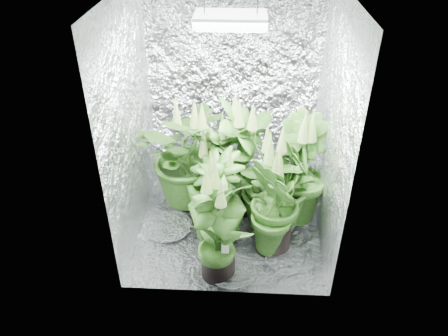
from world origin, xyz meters
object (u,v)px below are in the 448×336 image
plant_b (239,160)px  plant_f (218,230)px  plant_c (298,172)px  circulation_fan (289,171)px  grow_lamp (231,20)px  plant_h (217,201)px  plant_e (274,181)px  plant_g (276,206)px  plant_a (190,156)px  plant_d (213,176)px

plant_b → plant_f: size_ratio=1.18×
plant_c → plant_f: (-0.66, -0.76, -0.03)m
plant_c → plant_f: 1.01m
circulation_fan → grow_lamp: bearing=-129.5°
circulation_fan → plant_c: bearing=-83.9°
plant_f → plant_h: (-0.04, 0.39, -0.03)m
plant_c → plant_e: size_ratio=0.98×
plant_c → circulation_fan: plant_c is taller
plant_g → plant_e: bearing=89.7°
plant_g → plant_h: plant_g is taller
plant_c → plant_f: size_ratio=1.08×
plant_g → plant_h: 0.48m
plant_b → plant_a: bearing=167.5°
grow_lamp → plant_c: bearing=12.8°
plant_f → plant_g: plant_f is taller
plant_b → plant_c: bearing=-8.0°
grow_lamp → plant_h: (-0.09, -0.23, -1.40)m
grow_lamp → plant_e: (0.38, -0.01, -1.33)m
plant_c → plant_e: plant_c is taller
plant_g → plant_h: size_ratio=1.06×
plant_h → circulation_fan: bearing=51.8°
plant_d → grow_lamp: bearing=-29.0°
plant_a → circulation_fan: bearing=18.2°
grow_lamp → plant_b: 1.30m
grow_lamp → plant_d: bearing=151.0°
plant_c → plant_g: plant_c is taller
plant_d → plant_f: bearing=-82.7°
plant_d → plant_h: (0.05, -0.32, -0.02)m
plant_f → plant_c: bearing=49.0°
plant_a → circulation_fan: 1.06m
plant_b → plant_c: plant_b is taller
plant_d → circulation_fan: (0.73, 0.54, -0.29)m
grow_lamp → plant_a: size_ratio=0.45×
plant_b → plant_f: 0.85m
plant_c → plant_g: (-0.22, -0.44, -0.04)m
plant_d → plant_e: plant_e is taller
plant_a → plant_f: (0.31, -0.93, -0.06)m
plant_e → plant_g: 0.30m
plant_a → plant_g: 0.98m
plant_a → plant_d: (0.22, -0.23, -0.06)m
plant_d → plant_e: bearing=-9.8°
plant_d → plant_c: bearing=4.1°
grow_lamp → circulation_fan: (0.58, 0.62, -1.66)m
plant_e → circulation_fan: bearing=72.9°
plant_b → plant_d: 0.28m
plant_f → plant_g: 0.54m
plant_a → plant_c: plant_a is taller
plant_d → plant_g: bearing=-36.0°
plant_a → plant_b: 0.46m
plant_b → circulation_fan: (0.50, 0.41, -0.38)m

